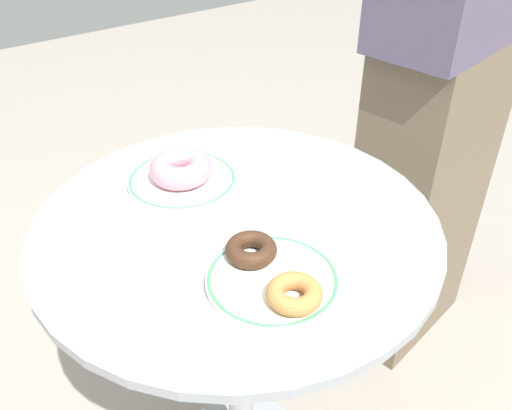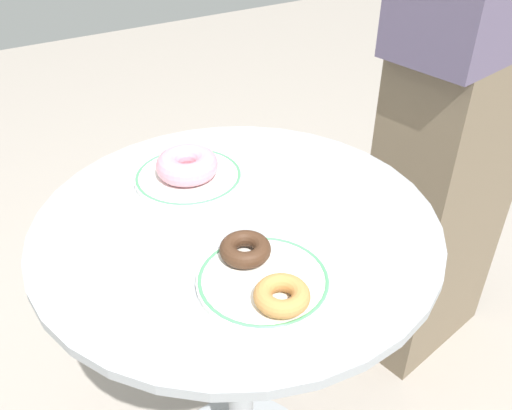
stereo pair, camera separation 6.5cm
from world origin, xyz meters
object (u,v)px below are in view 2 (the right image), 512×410
Objects in this scene: plate_left at (189,177)px; donut_pink_frosted at (187,165)px; plate_right at (263,280)px; donut_old_fashioned at (282,295)px; person_figure at (470,75)px; donut_chocolate at (245,249)px; paper_napkin at (115,282)px; cafe_table at (239,321)px.

plate_left is 0.03m from donut_pink_frosted.
donut_old_fashioned is (0.06, -0.00, 0.02)m from plate_right.
donut_pink_frosted is at bearing 175.98° from plate_right.
donut_old_fashioned is at bearing -64.71° from person_figure.
plate_right is 2.49× the size of donut_chocolate.
plate_right is at bearing 176.19° from donut_old_fashioned.
plate_left is at bearing -91.87° from person_figure.
plate_right is 0.06m from donut_chocolate.
person_figure is (-0.19, 0.93, 0.07)m from paper_napkin.
paper_napkin is at bearing -45.85° from donut_pink_frosted.
plate_left is 1.03× the size of plate_right.
donut_pink_frosted reaches higher than paper_napkin.
donut_chocolate reaches higher than plate_left.
paper_napkin is at bearing -131.68° from donut_old_fashioned.
donut_chocolate is at bearing 74.44° from paper_napkin.
plate_right is 0.12× the size of person_figure.
donut_chocolate is at bearing -4.97° from plate_left.
donut_pink_frosted is 0.37m from donut_old_fashioned.
donut_chocolate is (0.10, -0.04, 0.28)m from cafe_table.
donut_pink_frosted is at bearing 175.38° from donut_chocolate.
plate_left is 0.30m from paper_napkin.
donut_old_fashioned reaches higher than plate_right.
paper_napkin is at bearing -105.56° from donut_chocolate.
person_figure is (0.02, 0.72, 0.07)m from plate_left.
plate_left is (-0.16, -0.02, 0.26)m from cafe_table.
person_figure reaches higher than plate_right.
cafe_table is at bearing 168.33° from donut_old_fashioned.
person_figure reaches higher than plate_left.
paper_napkin is (0.05, -0.23, 0.26)m from cafe_table.
donut_pink_frosted is at bearing -40.83° from plate_left.
paper_napkin is 0.07× the size of person_figure.
donut_old_fashioned reaches higher than plate_left.
plate_right is at bearing 60.02° from paper_napkin.
plate_right is 2.49× the size of donut_old_fashioned.
plate_left and plate_right have the same top height.
plate_left is at bearing 175.03° from donut_chocolate.
cafe_table is 0.30m from plate_left.
donut_pink_frosted is 1.03× the size of paper_napkin.
donut_pink_frosted reaches higher than donut_old_fashioned.
paper_napkin is at bearing -78.75° from person_figure.
donut_pink_frosted reaches higher than plate_right.
donut_old_fashioned is 0.11m from donut_chocolate.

